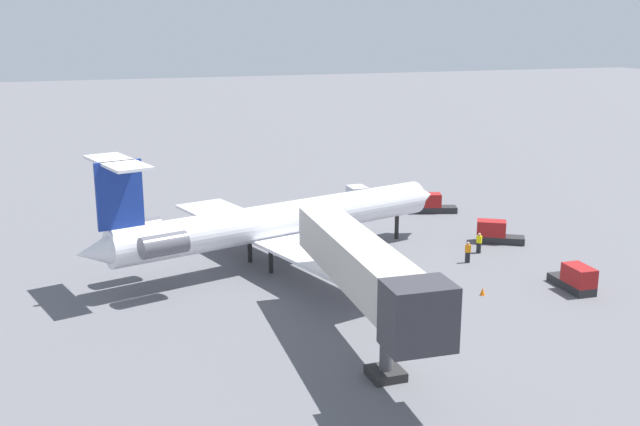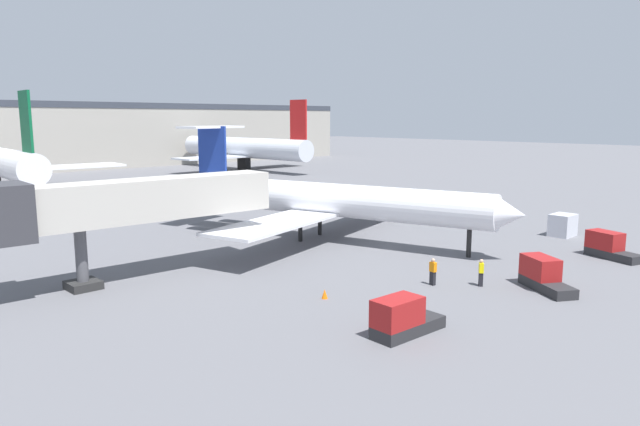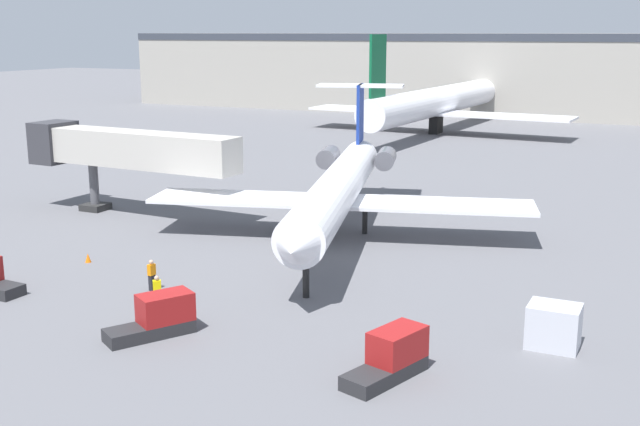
# 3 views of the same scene
# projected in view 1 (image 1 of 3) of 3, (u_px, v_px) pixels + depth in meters

# --- Properties ---
(ground_plane) EXTENTS (400.00, 400.00, 0.10)m
(ground_plane) POSITION_uv_depth(u_px,v_px,m) (331.00, 252.00, 61.47)
(ground_plane) COLOR #5B5B60
(regional_jet) EXTENTS (25.86, 31.03, 9.42)m
(regional_jet) POSITION_uv_depth(u_px,v_px,m) (272.00, 221.00, 57.40)
(regional_jet) COLOR white
(regional_jet) RESTS_ON ground_plane
(jet_bridge) EXTENTS (18.11, 3.81, 6.65)m
(jet_bridge) POSITION_uv_depth(u_px,v_px,m) (369.00, 273.00, 41.13)
(jet_bridge) COLOR #B7B2A8
(jet_bridge) RESTS_ON ground_plane
(ground_crew_marshaller) EXTENTS (0.48, 0.45, 1.69)m
(ground_crew_marshaller) POSITION_uv_depth(u_px,v_px,m) (479.00, 243.00, 60.98)
(ground_crew_marshaller) COLOR black
(ground_crew_marshaller) RESTS_ON ground_plane
(ground_crew_loader) EXTENTS (0.31, 0.43, 1.69)m
(ground_crew_loader) POSITION_uv_depth(u_px,v_px,m) (468.00, 252.00, 58.51)
(ground_crew_loader) COLOR black
(ground_crew_loader) RESTS_ON ground_plane
(baggage_tug_lead) EXTENTS (3.27, 4.15, 1.90)m
(baggage_tug_lead) POSITION_uv_depth(u_px,v_px,m) (495.00, 233.00, 63.90)
(baggage_tug_lead) COLOR #262628
(baggage_tug_lead) RESTS_ON ground_plane
(baggage_tug_trailing) EXTENTS (4.07, 1.60, 1.90)m
(baggage_tug_trailing) POSITION_uv_depth(u_px,v_px,m) (576.00, 279.00, 52.43)
(baggage_tug_trailing) COLOR #262628
(baggage_tug_trailing) RESTS_ON ground_plane
(baggage_tug_spare) EXTENTS (2.58, 4.24, 1.90)m
(baggage_tug_spare) POSITION_uv_depth(u_px,v_px,m) (432.00, 204.00, 73.97)
(baggage_tug_spare) COLOR #262628
(baggage_tug_spare) RESTS_ON ground_plane
(cargo_container_uld) EXTENTS (2.22, 1.76, 1.93)m
(cargo_container_uld) POSITION_uv_depth(u_px,v_px,m) (357.00, 196.00, 77.03)
(cargo_container_uld) COLOR silver
(cargo_container_uld) RESTS_ON ground_plane
(traffic_cone_near) EXTENTS (0.36, 0.36, 0.55)m
(traffic_cone_near) POSITION_uv_depth(u_px,v_px,m) (483.00, 291.00, 51.70)
(traffic_cone_near) COLOR orange
(traffic_cone_near) RESTS_ON ground_plane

